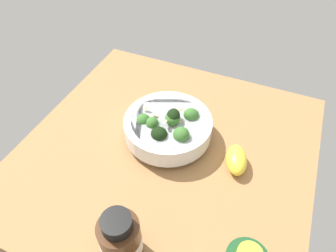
% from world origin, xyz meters
% --- Properties ---
extents(ground_plane, '(0.68, 0.68, 0.05)m').
position_xyz_m(ground_plane, '(0.00, 0.00, -0.02)').
color(ground_plane, '#996D42').
extents(bowl_of_broccoli, '(0.21, 0.21, 0.09)m').
position_xyz_m(bowl_of_broccoli, '(0.01, -0.04, 0.04)').
color(bowl_of_broccoli, white).
rests_on(bowl_of_broccoli, ground_plane).
extents(lemon_wedge, '(0.07, 0.09, 0.04)m').
position_xyz_m(lemon_wedge, '(-0.16, -0.02, 0.02)').
color(lemon_wedge, yellow).
rests_on(lemon_wedge, ground_plane).
extents(bottle_short, '(0.07, 0.07, 0.13)m').
position_xyz_m(bottle_short, '(-0.03, 0.26, 0.06)').
color(bottle_short, '#472814').
rests_on(bottle_short, ground_plane).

